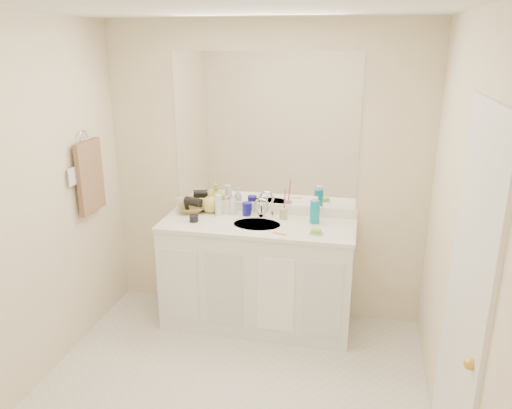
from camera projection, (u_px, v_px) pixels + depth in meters
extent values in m
cube|color=silver|center=(224.00, 405.00, 3.21)|extent=(2.60, 2.60, 0.00)
cube|color=white|center=(214.00, 5.00, 2.46)|extent=(2.60, 2.60, 0.02)
cube|color=beige|center=(265.00, 175.00, 4.04)|extent=(2.60, 0.02, 2.40)
cube|color=beige|center=(108.00, 374.00, 1.63)|extent=(2.60, 0.02, 2.40)
cube|color=beige|center=(18.00, 216.00, 3.10)|extent=(0.02, 2.60, 2.40)
cube|color=beige|center=(462.00, 251.00, 2.57)|extent=(0.02, 2.60, 2.40)
cube|color=white|center=(257.00, 276.00, 4.03)|extent=(1.50, 0.55, 0.85)
cube|color=white|center=(257.00, 225.00, 3.89)|extent=(1.52, 0.57, 0.03)
cube|color=white|center=(264.00, 208.00, 4.11)|extent=(1.52, 0.03, 0.08)
cylinder|color=beige|center=(257.00, 226.00, 3.87)|extent=(0.37, 0.37, 0.02)
cylinder|color=silver|center=(262.00, 210.00, 4.02)|extent=(0.02, 0.02, 0.11)
cube|color=white|center=(265.00, 131.00, 3.92)|extent=(1.48, 0.01, 1.20)
cylinder|color=navy|center=(247.00, 209.00, 4.05)|extent=(0.09, 0.09, 0.11)
cylinder|color=tan|center=(283.00, 214.00, 3.97)|extent=(0.06, 0.06, 0.08)
cylinder|color=#DA3964|center=(285.00, 201.00, 3.93)|extent=(0.03, 0.04, 0.20)
cylinder|color=#0D89A1|center=(315.00, 212.00, 3.87)|extent=(0.10, 0.10, 0.18)
cube|color=silver|center=(316.00, 234.00, 3.66)|extent=(0.11, 0.09, 0.01)
cube|color=#77C931|center=(316.00, 231.00, 3.65)|extent=(0.08, 0.07, 0.02)
cube|color=orange|center=(279.00, 234.00, 3.67)|extent=(0.11, 0.06, 0.00)
cylinder|color=black|center=(194.00, 219.00, 3.92)|extent=(0.09, 0.09, 0.05)
cylinder|color=white|center=(218.00, 205.00, 4.04)|extent=(0.07, 0.07, 0.17)
imported|color=white|center=(233.00, 204.00, 4.07)|extent=(0.09, 0.09, 0.17)
imported|color=beige|center=(226.00, 205.00, 4.09)|extent=(0.07, 0.07, 0.15)
imported|color=#CCBE4F|center=(210.00, 201.00, 4.11)|extent=(0.19, 0.19, 0.19)
imported|color=olive|center=(191.00, 209.00, 4.13)|extent=(0.28, 0.28, 0.05)
cylinder|color=black|center=(193.00, 202.00, 4.11)|extent=(0.16, 0.12, 0.07)
torus|color=silver|center=(83.00, 137.00, 3.70)|extent=(0.01, 0.11, 0.11)
cube|color=brown|center=(90.00, 177.00, 3.79)|extent=(0.04, 0.32, 0.55)
cube|color=white|center=(72.00, 177.00, 3.59)|extent=(0.01, 0.08, 0.13)
cube|color=white|center=(464.00, 315.00, 2.36)|extent=(0.02, 0.82, 2.00)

